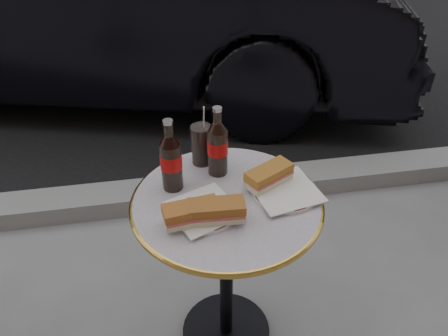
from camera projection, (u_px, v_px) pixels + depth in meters
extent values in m
plane|color=gray|center=(226.00, 333.00, 1.83)|extent=(80.00, 80.00, 0.00)
cube|color=black|center=(160.00, 3.00, 5.82)|extent=(40.00, 8.00, 0.00)
cube|color=gray|center=(199.00, 191.00, 2.52)|extent=(40.00, 0.20, 0.12)
cylinder|color=white|center=(204.00, 211.00, 1.34)|extent=(0.24, 0.24, 0.01)
cylinder|color=silver|center=(285.00, 192.00, 1.42)|extent=(0.22, 0.22, 0.01)
cube|color=#A75F2A|center=(191.00, 214.00, 1.28)|extent=(0.17, 0.10, 0.06)
cube|color=#9F5D28|center=(216.00, 212.00, 1.29)|extent=(0.17, 0.09, 0.06)
cube|color=#AB6D2B|center=(269.00, 176.00, 1.43)|extent=(0.18, 0.15, 0.06)
cylinder|color=black|center=(201.00, 145.00, 1.52)|extent=(0.09, 0.09, 0.15)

